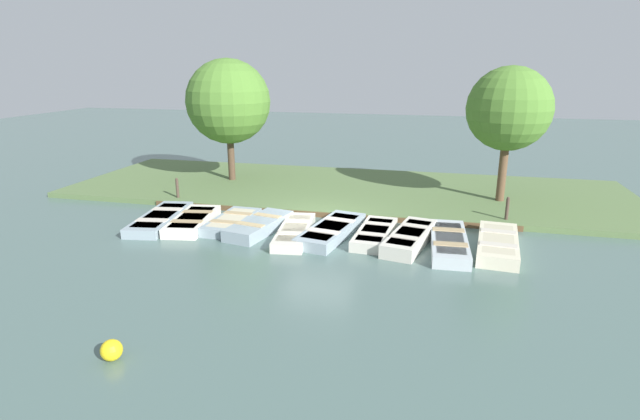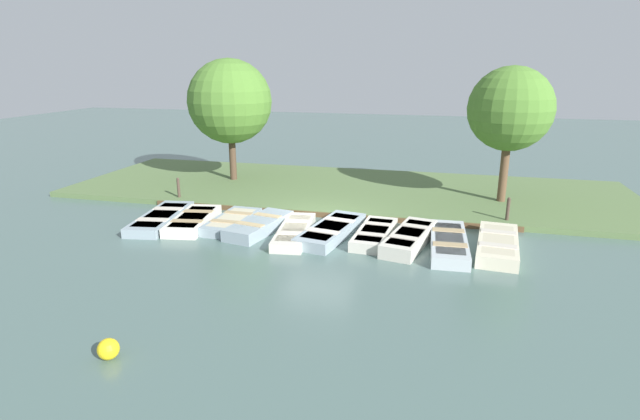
{
  "view_description": "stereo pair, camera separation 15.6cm",
  "coord_description": "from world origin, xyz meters",
  "px_view_note": "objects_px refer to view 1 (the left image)",
  "views": [
    {
      "loc": [
        16.07,
        3.94,
        5.45
      ],
      "look_at": [
        0.26,
        0.13,
        0.65
      ],
      "focal_mm": 28.0,
      "sensor_mm": 36.0,
      "label": 1
    },
    {
      "loc": [
        16.03,
        4.09,
        5.45
      ],
      "look_at": [
        0.26,
        0.13,
        0.65
      ],
      "focal_mm": 28.0,
      "sensor_mm": 36.0,
      "label": 2
    }
  ],
  "objects_px": {
    "mooring_post_near": "(178,190)",
    "mooring_post_far": "(507,211)",
    "rowboat_0": "(160,219)",
    "rowboat_2": "(232,222)",
    "rowboat_9": "(498,244)",
    "rowboat_5": "(332,230)",
    "rowboat_6": "(375,234)",
    "rowboat_4": "(295,231)",
    "park_tree_far_left": "(228,102)",
    "rowboat_3": "(259,225)",
    "park_tree_left": "(509,109)",
    "rowboat_8": "(449,242)",
    "buoy": "(111,350)",
    "rowboat_1": "(193,221)",
    "rowboat_7": "(410,238)"
  },
  "relations": [
    {
      "from": "rowboat_9",
      "to": "mooring_post_near",
      "type": "relative_size",
      "value": 3.36
    },
    {
      "from": "mooring_post_far",
      "to": "park_tree_left",
      "type": "distance_m",
      "value": 4.17
    },
    {
      "from": "buoy",
      "to": "rowboat_8",
      "type": "bearing_deg",
      "value": 140.7
    },
    {
      "from": "rowboat_3",
      "to": "rowboat_7",
      "type": "height_order",
      "value": "rowboat_7"
    },
    {
      "from": "rowboat_6",
      "to": "rowboat_8",
      "type": "relative_size",
      "value": 0.82
    },
    {
      "from": "rowboat_9",
      "to": "buoy",
      "type": "xyz_separation_m",
      "value": [
        7.87,
        -7.73,
        0.0
      ]
    },
    {
      "from": "rowboat_5",
      "to": "park_tree_far_left",
      "type": "xyz_separation_m",
      "value": [
        -6.1,
        -6.1,
        3.6
      ]
    },
    {
      "from": "rowboat_4",
      "to": "park_tree_far_left",
      "type": "relative_size",
      "value": 0.6
    },
    {
      "from": "rowboat_1",
      "to": "rowboat_7",
      "type": "distance_m",
      "value": 7.49
    },
    {
      "from": "rowboat_7",
      "to": "mooring_post_near",
      "type": "xyz_separation_m",
      "value": [
        -2.74,
        -9.48,
        0.3
      ]
    },
    {
      "from": "rowboat_2",
      "to": "rowboat_9",
      "type": "height_order",
      "value": "rowboat_9"
    },
    {
      "from": "rowboat_4",
      "to": "buoy",
      "type": "bearing_deg",
      "value": -17.28
    },
    {
      "from": "rowboat_0",
      "to": "buoy",
      "type": "xyz_separation_m",
      "value": [
        7.85,
        3.62,
        0.04
      ]
    },
    {
      "from": "rowboat_0",
      "to": "rowboat_2",
      "type": "bearing_deg",
      "value": 87.33
    },
    {
      "from": "rowboat_7",
      "to": "park_tree_left",
      "type": "height_order",
      "value": "park_tree_left"
    },
    {
      "from": "mooring_post_near",
      "to": "mooring_post_far",
      "type": "relative_size",
      "value": 1.0
    },
    {
      "from": "rowboat_0",
      "to": "rowboat_8",
      "type": "bearing_deg",
      "value": 81.02
    },
    {
      "from": "rowboat_0",
      "to": "rowboat_1",
      "type": "distance_m",
      "value": 1.24
    },
    {
      "from": "rowboat_9",
      "to": "park_tree_left",
      "type": "relative_size",
      "value": 0.64
    },
    {
      "from": "rowboat_5",
      "to": "rowboat_6",
      "type": "relative_size",
      "value": 1.24
    },
    {
      "from": "rowboat_8",
      "to": "mooring_post_near",
      "type": "distance_m",
      "value": 11.04
    },
    {
      "from": "rowboat_0",
      "to": "rowboat_2",
      "type": "distance_m",
      "value": 2.63
    },
    {
      "from": "mooring_post_near",
      "to": "park_tree_far_left",
      "type": "height_order",
      "value": "park_tree_far_left"
    },
    {
      "from": "rowboat_9",
      "to": "park_tree_left",
      "type": "bearing_deg",
      "value": 179.5
    },
    {
      "from": "park_tree_left",
      "to": "rowboat_2",
      "type": "bearing_deg",
      "value": -61.76
    },
    {
      "from": "park_tree_far_left",
      "to": "mooring_post_far",
      "type": "bearing_deg",
      "value": 73.1
    },
    {
      "from": "rowboat_8",
      "to": "park_tree_left",
      "type": "distance_m",
      "value": 6.77
    },
    {
      "from": "park_tree_left",
      "to": "rowboat_4",
      "type": "bearing_deg",
      "value": -51.65
    },
    {
      "from": "rowboat_7",
      "to": "buoy",
      "type": "bearing_deg",
      "value": -21.68
    },
    {
      "from": "rowboat_3",
      "to": "rowboat_8",
      "type": "bearing_deg",
      "value": 100.2
    },
    {
      "from": "rowboat_1",
      "to": "park_tree_left",
      "type": "bearing_deg",
      "value": 107.07
    },
    {
      "from": "rowboat_6",
      "to": "rowboat_7",
      "type": "bearing_deg",
      "value": 81.15
    },
    {
      "from": "park_tree_far_left",
      "to": "rowboat_2",
      "type": "bearing_deg",
      "value": 23.07
    },
    {
      "from": "rowboat_8",
      "to": "rowboat_9",
      "type": "distance_m",
      "value": 1.45
    },
    {
      "from": "rowboat_0",
      "to": "rowboat_5",
      "type": "relative_size",
      "value": 1.01
    },
    {
      "from": "rowboat_8",
      "to": "mooring_post_near",
      "type": "xyz_separation_m",
      "value": [
        -2.8,
        -10.67,
        0.32
      ]
    },
    {
      "from": "rowboat_1",
      "to": "mooring_post_far",
      "type": "bearing_deg",
      "value": 94.85
    },
    {
      "from": "rowboat_4",
      "to": "rowboat_5",
      "type": "height_order",
      "value": "rowboat_5"
    },
    {
      "from": "rowboat_9",
      "to": "mooring_post_near",
      "type": "height_order",
      "value": "mooring_post_near"
    },
    {
      "from": "rowboat_5",
      "to": "mooring_post_far",
      "type": "bearing_deg",
      "value": 124.77
    },
    {
      "from": "rowboat_3",
      "to": "park_tree_left",
      "type": "xyz_separation_m",
      "value": [
        -5.25,
        8.18,
        3.57
      ]
    },
    {
      "from": "rowboat_1",
      "to": "rowboat_6",
      "type": "xyz_separation_m",
      "value": [
        -0.12,
        6.36,
        0.0
      ]
    },
    {
      "from": "rowboat_0",
      "to": "rowboat_6",
      "type": "distance_m",
      "value": 7.6
    },
    {
      "from": "rowboat_0",
      "to": "rowboat_2",
      "type": "xyz_separation_m",
      "value": [
        -0.25,
        2.61,
        0.0
      ]
    },
    {
      "from": "rowboat_0",
      "to": "rowboat_9",
      "type": "xyz_separation_m",
      "value": [
        -0.02,
        11.35,
        0.03
      ]
    },
    {
      "from": "rowboat_8",
      "to": "rowboat_0",
      "type": "bearing_deg",
      "value": -93.26
    },
    {
      "from": "rowboat_0",
      "to": "buoy",
      "type": "bearing_deg",
      "value": 16.72
    },
    {
      "from": "rowboat_2",
      "to": "rowboat_5",
      "type": "xyz_separation_m",
      "value": [
        0.13,
        3.56,
        0.01
      ]
    },
    {
      "from": "rowboat_3",
      "to": "park_tree_left",
      "type": "relative_size",
      "value": 0.56
    },
    {
      "from": "rowboat_2",
      "to": "park_tree_left",
      "type": "distance_m",
      "value": 11.13
    }
  ]
}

